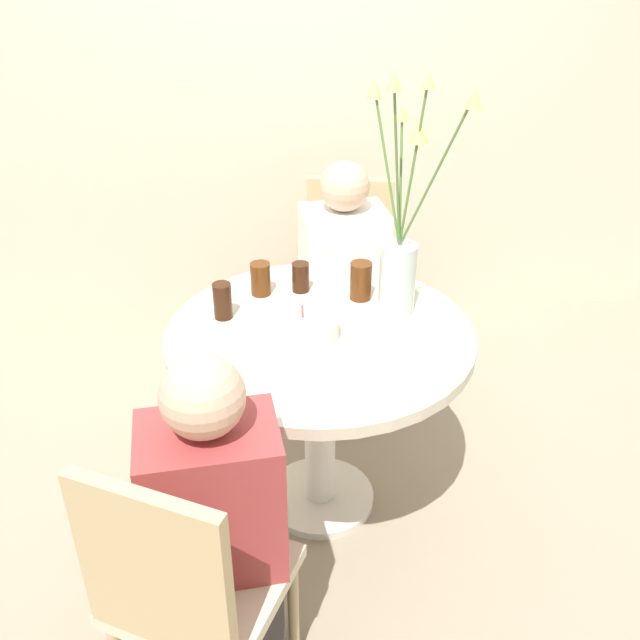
{
  "coord_description": "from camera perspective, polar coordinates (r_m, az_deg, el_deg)",
  "views": [
    {
      "loc": [
        -0.39,
        -1.93,
        1.94
      ],
      "look_at": [
        0.0,
        0.0,
        0.78
      ],
      "focal_mm": 40.0,
      "sensor_mm": 36.0,
      "label": 1
    }
  ],
  "objects": [
    {
      "name": "person_woman",
      "position": [
        1.96,
        -8.2,
        -17.23
      ],
      "size": [
        0.34,
        0.24,
        1.08
      ],
      "color": "#383333",
      "rests_on": "ground_plane"
    },
    {
      "name": "chair_right_flank",
      "position": [
        1.86,
        -10.74,
        -20.23
      ],
      "size": [
        0.55,
        0.55,
        0.92
      ],
      "rotation": [
        0.0,
        0.0,
        2.56
      ],
      "color": "beige",
      "rests_on": "ground_plane"
    },
    {
      "name": "drink_glass_0",
      "position": [
        2.47,
        3.28,
        3.15
      ],
      "size": [
        0.08,
        0.08,
        0.13
      ],
      "color": "#51280F",
      "rests_on": "dining_table"
    },
    {
      "name": "flower_vase",
      "position": [
        2.33,
        6.47,
        5.81
      ],
      "size": [
        0.25,
        0.33,
        0.8
      ],
      "color": "#B2C6C1",
      "rests_on": "dining_table"
    },
    {
      "name": "drink_glass_2",
      "position": [
        2.37,
        -7.8,
        1.53
      ],
      "size": [
        0.06,
        0.06,
        0.12
      ],
      "color": "#33190C",
      "rests_on": "dining_table"
    },
    {
      "name": "drink_glass_1",
      "position": [
        2.51,
        -4.78,
        3.3
      ],
      "size": [
        0.07,
        0.07,
        0.12
      ],
      "color": "#51280F",
      "rests_on": "dining_table"
    },
    {
      "name": "dining_table",
      "position": [
        2.38,
        0.0,
        -3.71
      ],
      "size": [
        1.01,
        1.01,
        0.74
      ],
      "color": "beige",
      "rests_on": "ground_plane"
    },
    {
      "name": "wall_back",
      "position": [
        3.25,
        -4.52,
        18.96
      ],
      "size": [
        8.0,
        0.05,
        2.6
      ],
      "color": "beige",
      "rests_on": "ground_plane"
    },
    {
      "name": "birthday_cake",
      "position": [
        2.26,
        -1.4,
        -0.58
      ],
      "size": [
        0.23,
        0.23,
        0.12
      ],
      "color": "white",
      "rests_on": "dining_table"
    },
    {
      "name": "ground_plane",
      "position": [
        2.77,
        0.0,
        -14.14
      ],
      "size": [
        16.0,
        16.0,
        0.0
      ],
      "primitive_type": "plane",
      "color": "gray"
    },
    {
      "name": "chair_far_back",
      "position": [
        3.18,
        2.14,
        3.83
      ],
      "size": [
        0.51,
        0.51,
        0.92
      ],
      "rotation": [
        0.0,
        0.0,
        -0.33
      ],
      "color": "beige",
      "rests_on": "ground_plane"
    },
    {
      "name": "side_plate",
      "position": [
        2.06,
        2.72,
        -4.99
      ],
      "size": [
        0.19,
        0.19,
        0.01
      ],
      "color": "white",
      "rests_on": "dining_table"
    },
    {
      "name": "person_guest",
      "position": [
        3.05,
        1.83,
        2.28
      ],
      "size": [
        0.34,
        0.24,
        1.08
      ],
      "color": "#383333",
      "rests_on": "ground_plane"
    },
    {
      "name": "drink_glass_3",
      "position": [
        2.52,
        -1.57,
        3.44
      ],
      "size": [
        0.06,
        0.06,
        0.11
      ],
      "color": "#33190C",
      "rests_on": "dining_table"
    }
  ]
}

